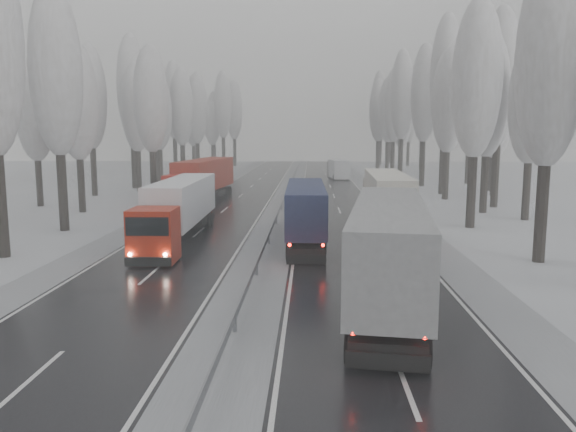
# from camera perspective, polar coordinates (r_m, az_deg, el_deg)

# --- Properties ---
(ground) EXTENTS (260.00, 260.00, 0.00)m
(ground) POSITION_cam_1_polar(r_m,az_deg,el_deg) (16.44, -7.32, -16.45)
(ground) COLOR silver
(ground) RESTS_ON ground
(carriageway_right) EXTENTS (7.50, 200.00, 0.03)m
(carriageway_right) POSITION_cam_1_polar(r_m,az_deg,el_deg) (45.31, 5.61, -0.45)
(carriageway_right) COLOR black
(carriageway_right) RESTS_ON ground
(carriageway_left) EXTENTS (7.50, 200.00, 0.03)m
(carriageway_left) POSITION_cam_1_polar(r_m,az_deg,el_deg) (45.91, -7.59, -0.37)
(carriageway_left) COLOR black
(carriageway_left) RESTS_ON ground
(median_slush) EXTENTS (3.00, 200.00, 0.04)m
(median_slush) POSITION_cam_1_polar(r_m,az_deg,el_deg) (45.31, -1.03, -0.41)
(median_slush) COLOR #A2A4AA
(median_slush) RESTS_ON ground
(shoulder_right) EXTENTS (2.40, 200.00, 0.04)m
(shoulder_right) POSITION_cam_1_polar(r_m,az_deg,el_deg) (45.87, 11.80, -0.48)
(shoulder_right) COLOR #A2A4AA
(shoulder_right) RESTS_ON ground
(shoulder_left) EXTENTS (2.40, 200.00, 0.04)m
(shoulder_left) POSITION_cam_1_polar(r_m,az_deg,el_deg) (47.01, -13.54, -0.32)
(shoulder_left) COLOR #A2A4AA
(shoulder_left) RESTS_ON ground
(median_guardrail) EXTENTS (0.12, 200.00, 0.76)m
(median_guardrail) POSITION_cam_1_polar(r_m,az_deg,el_deg) (45.21, -1.03, 0.31)
(median_guardrail) COLOR slate
(median_guardrail) RESTS_ON ground
(tree_16) EXTENTS (3.60, 3.60, 16.53)m
(tree_16) POSITION_cam_1_polar(r_m,az_deg,el_deg) (33.05, 25.19, 14.13)
(tree_16) COLOR black
(tree_16) RESTS_ON ground
(tree_18) EXTENTS (3.60, 3.60, 16.58)m
(tree_18) POSITION_cam_1_polar(r_m,az_deg,el_deg) (43.58, 18.62, 12.91)
(tree_18) COLOR black
(tree_18) RESTS_ON ground
(tree_19) EXTENTS (3.60, 3.60, 14.57)m
(tree_19) POSITION_cam_1_polar(r_m,az_deg,el_deg) (49.02, 23.52, 10.59)
(tree_19) COLOR black
(tree_19) RESTS_ON ground
(tree_20) EXTENTS (3.60, 3.60, 15.71)m
(tree_20) POSITION_cam_1_polar(r_m,az_deg,el_deg) (52.28, 19.70, 11.40)
(tree_20) COLOR black
(tree_20) RESTS_ON ground
(tree_21) EXTENTS (3.60, 3.60, 18.62)m
(tree_21) POSITION_cam_1_polar(r_m,az_deg,el_deg) (56.89, 20.77, 12.94)
(tree_21) COLOR black
(tree_21) RESTS_ON ground
(tree_22) EXTENTS (3.60, 3.60, 15.86)m
(tree_22) POSITION_cam_1_polar(r_m,az_deg,el_deg) (62.11, 16.02, 11.08)
(tree_22) COLOR black
(tree_22) RESTS_ON ground
(tree_23) EXTENTS (3.60, 3.60, 13.55)m
(tree_23) POSITION_cam_1_polar(r_m,az_deg,el_deg) (67.59, 20.41, 9.38)
(tree_23) COLOR black
(tree_23) RESTS_ON ground
(tree_24) EXTENTS (3.60, 3.60, 20.49)m
(tree_24) POSITION_cam_1_polar(r_m,az_deg,el_deg) (67.79, 15.75, 13.33)
(tree_24) COLOR black
(tree_24) RESTS_ON ground
(tree_25) EXTENTS (3.60, 3.60, 19.44)m
(tree_25) POSITION_cam_1_polar(r_m,az_deg,el_deg) (73.41, 20.37, 12.19)
(tree_25) COLOR black
(tree_25) RESTS_ON ground
(tree_26) EXTENTS (3.60, 3.60, 18.78)m
(tree_26) POSITION_cam_1_polar(r_m,az_deg,el_deg) (77.62, 13.70, 11.92)
(tree_26) COLOR black
(tree_26) RESTS_ON ground
(tree_27) EXTENTS (3.60, 3.60, 17.62)m
(tree_27) POSITION_cam_1_polar(r_m,az_deg,el_deg) (83.11, 18.06, 10.98)
(tree_27) COLOR black
(tree_27) RESTS_ON ground
(tree_28) EXTENTS (3.60, 3.60, 19.62)m
(tree_28) POSITION_cam_1_polar(r_m,az_deg,el_deg) (87.94, 11.52, 11.88)
(tree_28) COLOR black
(tree_28) RESTS_ON ground
(tree_29) EXTENTS (3.60, 3.60, 18.11)m
(tree_29) POSITION_cam_1_polar(r_m,az_deg,el_deg) (93.22, 15.66, 10.93)
(tree_29) COLOR black
(tree_29) RESTS_ON ground
(tree_30) EXTENTS (3.60, 3.60, 17.86)m
(tree_30) POSITION_cam_1_polar(r_m,az_deg,el_deg) (97.53, 10.71, 10.87)
(tree_30) COLOR black
(tree_30) RESTS_ON ground
(tree_31) EXTENTS (3.60, 3.60, 18.58)m
(tree_31) POSITION_cam_1_polar(r_m,az_deg,el_deg) (102.49, 13.72, 10.90)
(tree_31) COLOR black
(tree_31) RESTS_ON ground
(tree_32) EXTENTS (3.60, 3.60, 17.33)m
(tree_32) POSITION_cam_1_polar(r_m,az_deg,el_deg) (104.96, 10.14, 10.51)
(tree_32) COLOR black
(tree_32) RESTS_ON ground
(tree_33) EXTENTS (3.60, 3.60, 14.33)m
(tree_33) POSITION_cam_1_polar(r_m,az_deg,el_deg) (109.31, 11.48, 9.37)
(tree_33) COLOR black
(tree_33) RESTS_ON ground
(tree_34) EXTENTS (3.60, 3.60, 17.63)m
(tree_34) POSITION_cam_1_polar(r_m,az_deg,el_deg) (111.90, 9.18, 10.48)
(tree_34) COLOR black
(tree_34) RESTS_ON ground
(tree_35) EXTENTS (3.60, 3.60, 18.25)m
(tree_35) POSITION_cam_1_polar(r_m,az_deg,el_deg) (117.28, 13.49, 10.45)
(tree_35) COLOR black
(tree_35) RESTS_ON ground
(tree_36) EXTENTS (3.60, 3.60, 20.23)m
(tree_36) POSITION_cam_1_polar(r_m,az_deg,el_deg) (121.89, 9.26, 11.07)
(tree_36) COLOR black
(tree_36) RESTS_ON ground
(tree_37) EXTENTS (3.60, 3.60, 16.37)m
(tree_37) POSITION_cam_1_polar(r_m,az_deg,el_deg) (126.75, 12.19, 9.77)
(tree_37) COLOR black
(tree_37) RESTS_ON ground
(tree_38) EXTENTS (3.60, 3.60, 17.97)m
(tree_38) POSITION_cam_1_polar(r_m,az_deg,el_deg) (132.51, 9.43, 10.21)
(tree_38) COLOR black
(tree_38) RESTS_ON ground
(tree_39) EXTENTS (3.60, 3.60, 16.19)m
(tree_39) POSITION_cam_1_polar(r_m,az_deg,el_deg) (136.81, 10.39, 9.65)
(tree_39) COLOR black
(tree_39) RESTS_ON ground
(tree_58) EXTENTS (3.60, 3.60, 17.21)m
(tree_58) POSITION_cam_1_polar(r_m,az_deg,el_deg) (43.30, -22.52, 13.29)
(tree_58) COLOR black
(tree_58) RESTS_ON ground
(tree_60) EXTENTS (3.60, 3.60, 14.84)m
(tree_60) POSITION_cam_1_polar(r_m,az_deg,el_deg) (53.05, -20.65, 10.70)
(tree_60) COLOR black
(tree_60) RESTS_ON ground
(tree_61) EXTENTS (3.60, 3.60, 13.95)m
(tree_61) POSITION_cam_1_polar(r_m,az_deg,el_deg) (59.05, -24.34, 9.65)
(tree_61) COLOR black
(tree_61) RESTS_ON ground
(tree_62) EXTENTS (3.60, 3.60, 16.04)m
(tree_62) POSITION_cam_1_polar(r_m,az_deg,el_deg) (60.84, -13.77, 11.34)
(tree_62) COLOR black
(tree_62) RESTS_ON ground
(tree_63) EXTENTS (3.60, 3.60, 16.88)m
(tree_63) POSITION_cam_1_polar(r_m,az_deg,el_deg) (67.18, -19.45, 11.26)
(tree_63) COLOR black
(tree_63) RESTS_ON ground
(tree_64) EXTENTS (3.60, 3.60, 15.42)m
(tree_64) POSITION_cam_1_polar(r_m,az_deg,el_deg) (70.65, -15.15, 10.51)
(tree_64) COLOR black
(tree_64) RESTS_ON ground
(tree_65) EXTENTS (3.60, 3.60, 19.48)m
(tree_65) POSITION_cam_1_polar(r_m,az_deg,el_deg) (75.15, -15.63, 12.32)
(tree_65) COLOR black
(tree_65) RESTS_ON ground
(tree_66) EXTENTS (3.60, 3.60, 15.23)m
(tree_66) POSITION_cam_1_polar(r_m,az_deg,el_deg) (79.86, -12.99, 10.20)
(tree_66) COLOR black
(tree_66) RESTS_ON ground
(tree_67) EXTENTS (3.60, 3.60, 17.09)m
(tree_67) POSITION_cam_1_polar(r_m,az_deg,el_deg) (84.13, -13.22, 10.90)
(tree_67) COLOR black
(tree_67) RESTS_ON ground
(tree_68) EXTENTS (3.60, 3.60, 16.65)m
(tree_68) POSITION_cam_1_polar(r_m,az_deg,el_deg) (86.08, -10.78, 10.72)
(tree_68) COLOR black
(tree_68) RESTS_ON ground
(tree_69) EXTENTS (3.60, 3.60, 19.35)m
(tree_69) POSITION_cam_1_polar(r_m,az_deg,el_deg) (91.22, -13.26, 11.58)
(tree_69) COLOR black
(tree_69) RESTS_ON ground
(tree_70) EXTENTS (3.60, 3.60, 17.09)m
(tree_70) POSITION_cam_1_polar(r_m,az_deg,el_deg) (95.88, -9.26, 10.66)
(tree_70) COLOR black
(tree_70) RESTS_ON ground
(tree_71) EXTENTS (3.60, 3.60, 19.61)m
(tree_71) POSITION_cam_1_polar(r_m,az_deg,el_deg) (100.89, -11.53, 11.39)
(tree_71) COLOR black
(tree_71) RESTS_ON ground
(tree_72) EXTENTS (3.60, 3.60, 15.11)m
(tree_72) POSITION_cam_1_polar(r_m,az_deg,el_deg) (105.51, -9.63, 9.74)
(tree_72) COLOR black
(tree_72) RESTS_ON ground
(tree_73) EXTENTS (3.60, 3.60, 17.22)m
(tree_73) POSITION_cam_1_polar(r_m,az_deg,el_deg) (110.07, -10.71, 10.35)
(tree_73) COLOR black
(tree_73) RESTS_ON ground
(tree_74) EXTENTS (3.60, 3.60, 19.68)m
(tree_74) POSITION_cam_1_polar(r_m,az_deg,el_deg) (115.55, -6.64, 11.11)
(tree_74) COLOR black
(tree_74) RESTS_ON ground
(tree_75) EXTENTS (3.60, 3.60, 18.60)m
(tree_75) POSITION_cam_1_polar(r_m,az_deg,el_deg) (121.15, -10.68, 10.56)
(tree_75) COLOR black
(tree_75) RESTS_ON ground
(tree_76) EXTENTS (3.60, 3.60, 18.55)m
(tree_76) POSITION_cam_1_polar(r_m,az_deg,el_deg) (124.65, -5.49, 10.58)
(tree_76) COLOR black
(tree_76) RESTS_ON ground
(tree_77) EXTENTS (3.60, 3.60, 14.32)m
(tree_77) POSITION_cam_1_polar(r_m,az_deg,el_deg) (129.39, -7.72, 9.26)
(tree_77) COLOR black
(tree_77) RESTS_ON ground
(tree_78) EXTENTS (3.60, 3.60, 19.55)m
(tree_78) POSITION_cam_1_polar(r_m,az_deg,el_deg) (131.70, -6.64, 10.71)
(tree_78) COLOR black
(tree_78) RESTS_ON ground
(tree_79) EXTENTS (3.60, 3.60, 17.07)m
(tree_79) POSITION_cam_1_polar(r_m,az_deg,el_deg) (136.03, -7.54, 9.95)
(tree_79) COLOR black
(tree_79) RESTS_ON ground
(truck_grey_tarp) EXTENTS (4.75, 16.67, 4.24)m
(truck_grey_tarp) POSITION_cam_1_polar(r_m,az_deg,el_deg) (23.28, 10.18, -2.72)
(truck_grey_tarp) COLOR #4A4B4F
(truck_grey_tarp) RESTS_ON ground
(truck_blue_box) EXTENTS (2.48, 14.53, 3.71)m
(truck_blue_box) POSITION_cam_1_polar(r_m,az_deg,el_deg) (36.41, 1.80, 0.87)
(truck_blue_box) COLOR #1B1D45
(truck_blue_box) RESTS_ON ground
(truck_cream_box) EXTENTS (3.09, 15.96, 4.07)m
(truck_cream_box) POSITION_cam_1_polar(r_m,az_deg,el_deg) (42.36, 9.87, 2.08)
(truck_cream_box) COLOR #AEAB9A
(truck_cream_box) RESTS_ON ground
(box_truck_distant) EXTENTS (3.38, 8.21, 2.98)m
(box_truck_distant) POSITION_cam_1_polar(r_m,az_deg,el_deg) (88.22, 5.11, 4.77)
(box_truck_distant) COLOR silver
(box_truck_distant) RESTS_ON ground
(truck_red_white) EXTENTS (2.74, 15.29, 3.91)m
(truck_red_white) POSITION_cam_1_polar(r_m,az_deg,el_deg) (36.97, -10.94, 1.01)
(truck_red_white) COLOR #AE1C09
(truck_red_white) RESTS_ON ground
(truck_red_red) EXTENTS (4.13, 17.14, 4.36)m
(truck_red_red) POSITION_cam_1_polar(r_m,az_deg,el_deg) (56.73, -8.71, 3.82)
(truck_red_red) COLOR red
(truck_red_red) RESTS_ON ground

